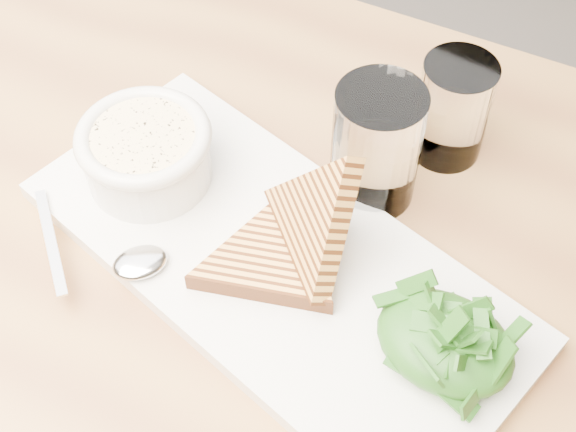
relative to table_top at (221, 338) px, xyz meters
The scene contains 14 objects.
table_top is the anchor object (origin of this frame).
table_leg_bl 0.80m from the table_top, 147.44° to the left, with size 0.06×0.06×0.71m, color brown.
platter 0.08m from the table_top, 85.44° to the left, with size 0.44×0.20×0.02m, color silver.
soup_bowl 0.17m from the table_top, 148.58° to the left, with size 0.11×0.11×0.04m, color silver.
soup 0.18m from the table_top, 148.58° to the left, with size 0.09×0.09×0.01m, color #FDDC9F.
bowl_rim 0.18m from the table_top, 148.58° to the left, with size 0.12×0.12×0.01m, color silver.
sandwich_flat 0.08m from the table_top, 83.37° to the left, with size 0.14×0.14×0.02m, color gold, non-canonical shape.
sandwich_lean 0.13m from the table_top, 72.41° to the left, with size 0.14×0.14×0.08m, color gold, non-canonical shape.
salad_base 0.18m from the table_top, 22.09° to the left, with size 0.11×0.08×0.04m, color #184A11.
arugula_pile 0.19m from the table_top, 22.09° to the left, with size 0.11×0.10×0.05m, color #2A5C1C, non-canonical shape.
spoon_bowl 0.09m from the table_top, behind, with size 0.03×0.05×0.01m, color silver.
spoon_handle 0.16m from the table_top, behind, with size 0.11×0.01×0.00m, color silver.
glass_near 0.21m from the table_top, 80.86° to the left, with size 0.08×0.08×0.12m, color white.
glass_far 0.29m from the table_top, 77.07° to the left, with size 0.07×0.07×0.10m, color white.
Camera 1 is at (0.42, -0.01, 1.31)m, focal length 50.00 mm.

